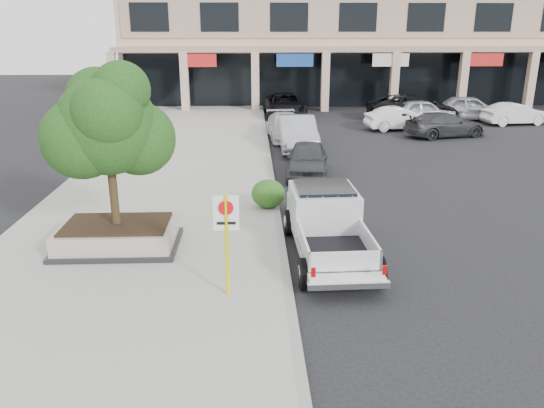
{
  "coord_description": "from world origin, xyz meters",
  "views": [
    {
      "loc": [
        -2.35,
        -11.45,
        5.74
      ],
      "look_at": [
        -1.83,
        1.5,
        1.43
      ],
      "focal_mm": 35.0,
      "sensor_mm": 36.0,
      "label": 1
    }
  ],
  "objects_px": {
    "curb_car_a": "(308,159)",
    "lot_car_b": "(400,119)",
    "no_parking_sign": "(227,231)",
    "curb_car_d": "(285,105)",
    "lot_car_c": "(445,125)",
    "curb_car_b": "(297,133)",
    "lot_car_a": "(423,110)",
    "planter_tree": "(114,125)",
    "lot_car_e": "(470,108)",
    "lot_car_d": "(413,107)",
    "pickup_truck": "(329,227)",
    "lot_car_f": "(516,114)",
    "curb_car_c": "(286,127)",
    "planter": "(118,235)"
  },
  "relations": [
    {
      "from": "curb_car_a",
      "to": "lot_car_b",
      "type": "distance_m",
      "value": 11.98
    },
    {
      "from": "no_parking_sign",
      "to": "curb_car_a",
      "type": "xyz_separation_m",
      "value": [
        2.82,
        10.33,
        -0.95
      ]
    },
    {
      "from": "curb_car_d",
      "to": "lot_car_c",
      "type": "bearing_deg",
      "value": -41.4
    },
    {
      "from": "lot_car_b",
      "to": "lot_car_c",
      "type": "relative_size",
      "value": 0.89
    },
    {
      "from": "curb_car_b",
      "to": "lot_car_a",
      "type": "height_order",
      "value": "curb_car_b"
    },
    {
      "from": "planter_tree",
      "to": "no_parking_sign",
      "type": "height_order",
      "value": "planter_tree"
    },
    {
      "from": "lot_car_b",
      "to": "lot_car_e",
      "type": "height_order",
      "value": "lot_car_e"
    },
    {
      "from": "lot_car_d",
      "to": "lot_car_c",
      "type": "bearing_deg",
      "value": -178.0
    },
    {
      "from": "curb_car_d",
      "to": "pickup_truck",
      "type": "bearing_deg",
      "value": -91.59
    },
    {
      "from": "curb_car_d",
      "to": "lot_car_b",
      "type": "bearing_deg",
      "value": -38.68
    },
    {
      "from": "lot_car_b",
      "to": "lot_car_f",
      "type": "height_order",
      "value": "lot_car_b"
    },
    {
      "from": "pickup_truck",
      "to": "lot_car_f",
      "type": "distance_m",
      "value": 24.36
    },
    {
      "from": "no_parking_sign",
      "to": "curb_car_d",
      "type": "bearing_deg",
      "value": 83.57
    },
    {
      "from": "no_parking_sign",
      "to": "curb_car_c",
      "type": "bearing_deg",
      "value": 82.29
    },
    {
      "from": "pickup_truck",
      "to": "lot_car_b",
      "type": "height_order",
      "value": "pickup_truck"
    },
    {
      "from": "curb_car_b",
      "to": "lot_car_b",
      "type": "xyz_separation_m",
      "value": [
        6.52,
        5.05,
        -0.15
      ]
    },
    {
      "from": "curb_car_b",
      "to": "curb_car_d",
      "type": "bearing_deg",
      "value": 89.38
    },
    {
      "from": "lot_car_d",
      "to": "lot_car_f",
      "type": "distance_m",
      "value": 6.24
    },
    {
      "from": "curb_car_b",
      "to": "curb_car_d",
      "type": "xyz_separation_m",
      "value": [
        0.03,
        10.09,
        -0.03
      ]
    },
    {
      "from": "planter",
      "to": "lot_car_f",
      "type": "xyz_separation_m",
      "value": [
        20.07,
        19.08,
        0.19
      ]
    },
    {
      "from": "lot_car_b",
      "to": "pickup_truck",
      "type": "bearing_deg",
      "value": 151.82
    },
    {
      "from": "planter",
      "to": "lot_car_c",
      "type": "height_order",
      "value": "lot_car_c"
    },
    {
      "from": "planter",
      "to": "lot_car_e",
      "type": "xyz_separation_m",
      "value": [
        17.87,
        20.79,
        0.33
      ]
    },
    {
      "from": "lot_car_c",
      "to": "lot_car_b",
      "type": "bearing_deg",
      "value": 26.67
    },
    {
      "from": "planter_tree",
      "to": "lot_car_c",
      "type": "bearing_deg",
      "value": 47.12
    },
    {
      "from": "curb_car_b",
      "to": "lot_car_c",
      "type": "distance_m",
      "value": 8.92
    },
    {
      "from": "planter",
      "to": "lot_car_d",
      "type": "bearing_deg",
      "value": 56.13
    },
    {
      "from": "no_parking_sign",
      "to": "curb_car_c",
      "type": "height_order",
      "value": "no_parking_sign"
    },
    {
      "from": "curb_car_c",
      "to": "lot_car_e",
      "type": "xyz_separation_m",
      "value": [
        12.39,
        5.64,
        0.13
      ]
    },
    {
      "from": "planter_tree",
      "to": "lot_car_b",
      "type": "relative_size",
      "value": 0.99
    },
    {
      "from": "planter_tree",
      "to": "lot_car_f",
      "type": "distance_m",
      "value": 27.63
    },
    {
      "from": "lot_car_d",
      "to": "lot_car_a",
      "type": "bearing_deg",
      "value": -149.43
    },
    {
      "from": "lot_car_c",
      "to": "curb_car_d",
      "type": "bearing_deg",
      "value": 34.45
    },
    {
      "from": "lot_car_a",
      "to": "lot_car_f",
      "type": "bearing_deg",
      "value": -107.01
    },
    {
      "from": "curb_car_d",
      "to": "lot_car_c",
      "type": "distance_m",
      "value": 11.07
    },
    {
      "from": "lot_car_d",
      "to": "lot_car_e",
      "type": "distance_m",
      "value": 3.7
    },
    {
      "from": "pickup_truck",
      "to": "curb_car_b",
      "type": "xyz_separation_m",
      "value": [
        0.29,
        13.04,
        -0.02
      ]
    },
    {
      "from": "no_parking_sign",
      "to": "lot_car_d",
      "type": "height_order",
      "value": "no_parking_sign"
    },
    {
      "from": "planter_tree",
      "to": "lot_car_a",
      "type": "distance_m",
      "value": 25.02
    },
    {
      "from": "lot_car_a",
      "to": "lot_car_e",
      "type": "xyz_separation_m",
      "value": [
        3.24,
        0.43,
        0.08
      ]
    },
    {
      "from": "curb_car_c",
      "to": "curb_car_a",
      "type": "bearing_deg",
      "value": -91.42
    },
    {
      "from": "planter_tree",
      "to": "pickup_truck",
      "type": "height_order",
      "value": "planter_tree"
    },
    {
      "from": "lot_car_c",
      "to": "planter_tree",
      "type": "bearing_deg",
      "value": 122.17
    },
    {
      "from": "no_parking_sign",
      "to": "lot_car_f",
      "type": "distance_m",
      "value": 27.73
    },
    {
      "from": "curb_car_c",
      "to": "lot_car_f",
      "type": "distance_m",
      "value": 15.12
    },
    {
      "from": "lot_car_a",
      "to": "lot_car_e",
      "type": "height_order",
      "value": "lot_car_e"
    },
    {
      "from": "curb_car_a",
      "to": "lot_car_b",
      "type": "relative_size",
      "value": 0.99
    },
    {
      "from": "planter",
      "to": "planter_tree",
      "type": "relative_size",
      "value": 0.8
    },
    {
      "from": "pickup_truck",
      "to": "lot_car_c",
      "type": "height_order",
      "value": "pickup_truck"
    },
    {
      "from": "planter_tree",
      "to": "lot_car_e",
      "type": "bearing_deg",
      "value": 49.32
    }
  ]
}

